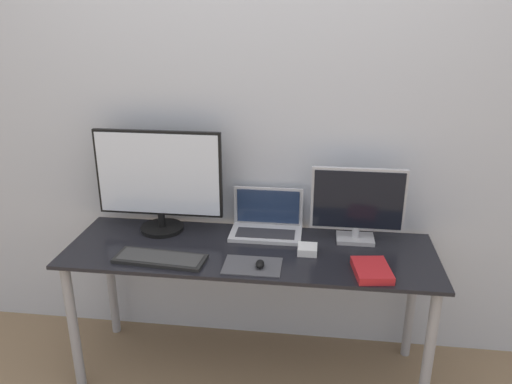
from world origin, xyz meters
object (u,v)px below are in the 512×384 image
(keyboard, at_px, (160,259))
(monitor_left, at_px, (159,180))
(book, at_px, (372,270))
(laptop, at_px, (267,222))
(monitor_right, at_px, (358,204))
(mouse, at_px, (260,264))
(power_brick, at_px, (307,249))

(keyboard, bearing_deg, monitor_left, 105.63)
(monitor_left, relative_size, keyboard, 1.50)
(book, bearing_deg, keyboard, 179.88)
(keyboard, bearing_deg, laptop, 39.09)
(monitor_right, relative_size, mouse, 7.07)
(monitor_right, bearing_deg, mouse, -141.99)
(monitor_right, bearing_deg, book, -80.95)
(laptop, xyz_separation_m, book, (0.50, -0.37, -0.04))
(monitor_left, height_order, laptop, monitor_left)
(keyboard, relative_size, mouse, 6.73)
(laptop, height_order, power_brick, laptop)
(laptop, relative_size, keyboard, 0.84)
(monitor_left, distance_m, book, 1.11)
(monitor_left, relative_size, mouse, 10.10)
(monitor_right, xyz_separation_m, laptop, (-0.44, 0.04, -0.14))
(laptop, bearing_deg, monitor_left, -175.66)
(book, xyz_separation_m, power_brick, (-0.28, 0.16, 0.00))
(laptop, relative_size, mouse, 5.64)
(monitor_right, bearing_deg, laptop, 174.73)
(keyboard, height_order, power_brick, power_brick)
(keyboard, xyz_separation_m, book, (0.94, -0.00, 0.01))
(book, bearing_deg, monitor_left, 162.53)
(monitor_right, height_order, laptop, monitor_right)
(monitor_left, height_order, keyboard, monitor_left)
(mouse, bearing_deg, power_brick, 40.51)
(laptop, bearing_deg, keyboard, -140.91)
(monitor_left, xyz_separation_m, keyboard, (0.09, -0.32, -0.26))
(power_brick, bearing_deg, mouse, -139.49)
(monitor_right, distance_m, mouse, 0.58)
(monitor_left, bearing_deg, mouse, -31.60)
(keyboard, distance_m, power_brick, 0.68)
(keyboard, xyz_separation_m, mouse, (0.46, -0.01, 0.01))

